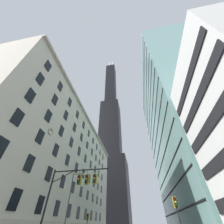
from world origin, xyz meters
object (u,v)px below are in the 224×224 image
(traffic_light_near_right, at_px, (176,205))
(street_lamppost, at_px, (71,197))
(traffic_light_far_left, at_px, (88,218))
(traffic_signal_mast, at_px, (75,185))

(traffic_light_near_right, distance_m, street_lamppost, 16.48)
(traffic_light_near_right, height_order, traffic_light_far_left, traffic_light_near_right)
(traffic_light_near_right, xyz_separation_m, street_lamppost, (-15.08, 6.32, 2.06))
(traffic_signal_mast, xyz_separation_m, traffic_light_near_right, (10.90, 1.97, -1.90))
(traffic_signal_mast, distance_m, traffic_light_near_right, 11.24)
(street_lamppost, bearing_deg, traffic_light_far_left, 80.76)
(traffic_signal_mast, relative_size, street_lamppost, 0.81)
(traffic_light_near_right, relative_size, street_lamppost, 0.44)
(street_lamppost, bearing_deg, traffic_signal_mast, -63.22)
(traffic_light_far_left, bearing_deg, traffic_light_near_right, -42.23)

